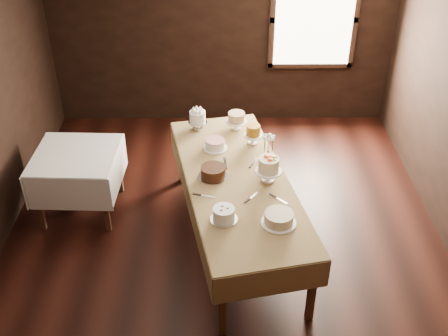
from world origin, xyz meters
The scene contains 21 objects.
floor centered at (0.00, 0.00, 0.00)m, with size 5.00×6.00×0.01m, color black.
ceiling centered at (0.00, 0.00, 2.80)m, with size 5.00×6.00×0.01m, color beige.
wall_back centered at (0.00, 3.00, 1.40)m, with size 5.00×0.02×2.80m, color black.
window centered at (1.30, 2.94, 1.60)m, with size 1.10×0.05×1.30m, color #FFEABF.
display_table centered at (0.14, 0.14, 0.78)m, with size 1.58×2.88×0.84m.
side_table centered at (-1.72, 0.72, 0.71)m, with size 0.99×0.99×0.81m.
cake_meringue centered at (-0.31, 1.21, 0.96)m, with size 0.23×0.23×0.25m.
cake_speckled centered at (0.16, 1.22, 0.94)m, with size 0.27×0.27×0.23m.
cake_lattice centered at (-0.10, 0.76, 0.89)m, with size 0.30×0.30×0.11m.
cake_caramel centered at (0.35, 0.87, 0.95)m, with size 0.21×0.21×0.25m.
cake_chocolate centered at (-0.12, 0.19, 0.90)m, with size 0.33×0.33×0.13m.
cake_flowers centered at (0.47, 0.12, 0.97)m, with size 0.29×0.29×0.29m.
cake_swirl centered at (-0.01, -0.53, 0.91)m, with size 0.30×0.30×0.14m.
cake_cream centered at (0.51, -0.58, 0.90)m, with size 0.34×0.34×0.12m.
cake_server_a centered at (0.30, -0.14, 0.85)m, with size 0.24×0.03×0.01m, color silver.
cake_server_b centered at (0.58, -0.24, 0.85)m, with size 0.24×0.03×0.01m, color silver.
cake_server_c centered at (0.01, 0.49, 0.85)m, with size 0.24×0.03×0.01m, color silver.
cake_server_d centered at (0.36, 0.50, 0.85)m, with size 0.24×0.03×0.01m, color silver.
cake_server_e centered at (-0.16, -0.16, 0.85)m, with size 0.24×0.03×0.01m, color silver.
flower_vase centered at (0.49, 0.50, 0.90)m, with size 0.12×0.12×0.12m, color #2D2823.
flower_bouquet centered at (0.49, 0.50, 1.08)m, with size 0.14×0.14×0.20m, color white, non-canonical shape.
Camera 1 is at (-0.04, -4.58, 4.21)m, focal length 43.70 mm.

